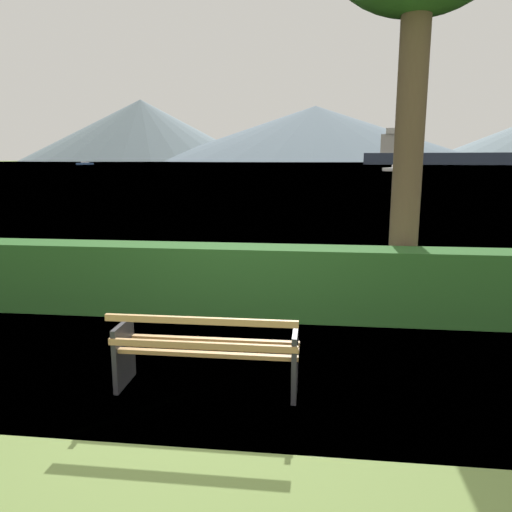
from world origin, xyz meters
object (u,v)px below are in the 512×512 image
(cargo_ship_large, at_px, (443,154))
(sailboat_mid, at_px, (85,163))
(fishing_boat_near, at_px, (399,169))
(park_bench, at_px, (206,351))

(cargo_ship_large, relative_size, sailboat_mid, 8.47)
(cargo_ship_large, relative_size, fishing_boat_near, 10.90)
(cargo_ship_large, bearing_deg, sailboat_mid, -172.44)
(fishing_boat_near, relative_size, sailboat_mid, 0.78)
(park_bench, bearing_deg, fishing_boat_near, 79.73)
(fishing_boat_near, distance_m, sailboat_mid, 150.15)
(cargo_ship_large, xyz_separation_m, fishing_boat_near, (-36.98, -118.23, -3.86))
(cargo_ship_large, height_order, sailboat_mid, cargo_ship_large)
(park_bench, relative_size, cargo_ship_large, 0.02)
(cargo_ship_large, bearing_deg, park_bench, -104.19)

